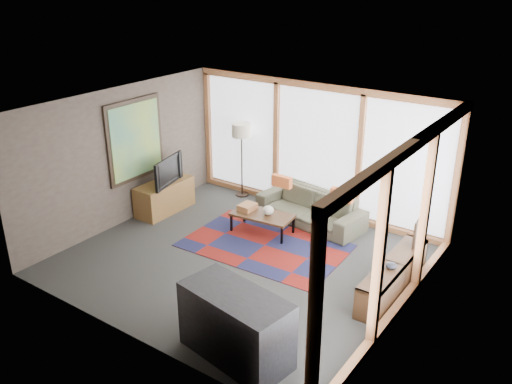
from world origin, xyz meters
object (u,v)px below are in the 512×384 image
Objects in this scene: television at (164,171)px; bar_counter at (236,325)px; sofa at (310,208)px; coffee_table at (262,223)px; tv_console at (165,197)px; floor_lamp at (242,160)px; bookshelf at (393,277)px.

television is 0.67× the size of bar_counter.
television reaches higher than sofa.
television is at bearing -146.28° from sofa.
coffee_table is 2.17m from tv_console.
floor_lamp is 1.10× the size of bar_counter.
sofa is at bearing 24.21° from tv_console.
tv_console reaches higher than bookshelf.
sofa is 4.07m from bar_counter.
television reaches higher than bookshelf.
coffee_table is at bearing 127.96° from bar_counter.
coffee_table is at bearing 169.73° from bookshelf.
coffee_table is 2.77m from bookshelf.
tv_console is 1.27× the size of television.
sofa is at bearing -77.39° from television.
coffee_table is at bearing -112.95° from sofa.
tv_console is at bearing 178.05° from bookshelf.
floor_lamp is (-1.88, 0.34, 0.49)m from sofa.
tv_console is at bearing -147.91° from sofa.
floor_lamp is 1.92m from coffee_table.
television is at bearing -169.63° from coffee_table.
floor_lamp is 1.74m from television.
bar_counter is (3.02, -4.24, -0.34)m from floor_lamp.
television reaches higher than coffee_table.
tv_console is (-4.87, 0.17, 0.06)m from bookshelf.
coffee_table is 0.56× the size of bookshelf.
sofa reaches higher than coffee_table.
television reaches higher than bar_counter.
sofa is 2.92m from television.
bar_counter is at bearing -54.55° from floor_lamp.
sofa is 1.70× the size of tv_console.
tv_console is (-0.79, -1.54, -0.49)m from floor_lamp.
bar_counter reaches higher than coffee_table.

